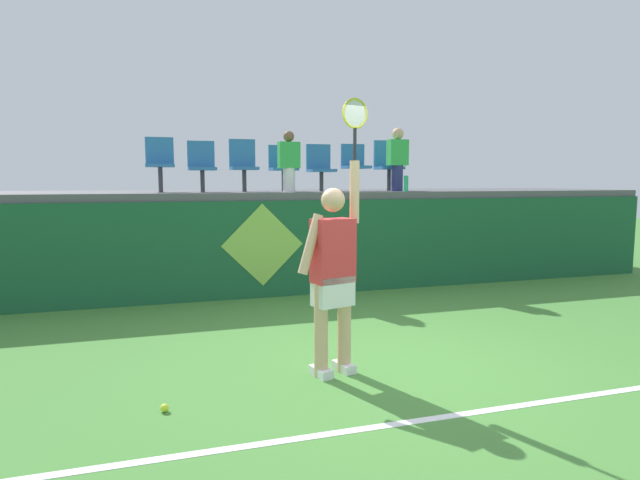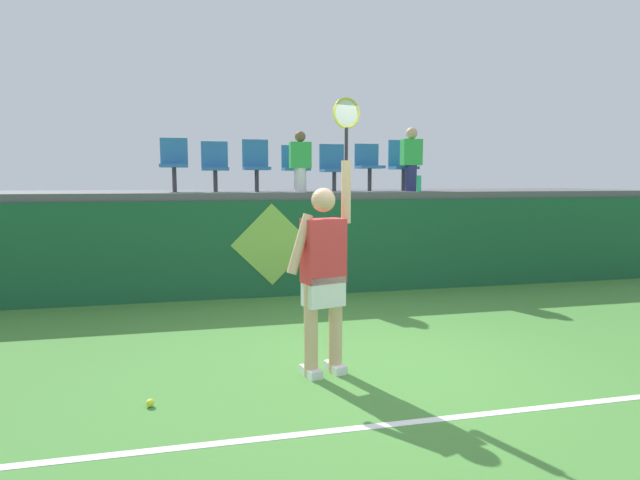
# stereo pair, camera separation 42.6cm
# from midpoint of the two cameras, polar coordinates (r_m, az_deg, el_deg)

# --- Properties ---
(ground_plane) EXTENTS (40.00, 40.00, 0.00)m
(ground_plane) POSITION_cam_midpoint_polar(r_m,az_deg,el_deg) (5.30, 4.24, -13.57)
(ground_plane) COLOR #478438
(court_back_wall) EXTENTS (13.62, 0.20, 1.50)m
(court_back_wall) POSITION_cam_midpoint_polar(r_m,az_deg,el_deg) (8.33, -4.30, -0.84)
(court_back_wall) COLOR #195633
(court_back_wall) RESTS_ON ground_plane
(spectator_platform) EXTENTS (13.62, 2.73, 0.12)m
(spectator_platform) POSITION_cam_midpoint_polar(r_m,az_deg,el_deg) (9.55, -6.09, 4.97)
(spectator_platform) COLOR #56565B
(spectator_platform) RESTS_ON court_back_wall
(court_baseline_stripe) EXTENTS (12.25, 0.08, 0.01)m
(court_baseline_stripe) POSITION_cam_midpoint_polar(r_m,az_deg,el_deg) (4.32, 10.12, -18.44)
(court_baseline_stripe) COLOR white
(court_baseline_stripe) RESTS_ON ground_plane
(tennis_player) EXTENTS (0.74, 0.35, 2.57)m
(tennis_player) POSITION_cam_midpoint_polar(r_m,az_deg,el_deg) (4.86, -1.05, -3.37)
(tennis_player) COLOR white
(tennis_player) RESTS_ON ground_plane
(tennis_ball) EXTENTS (0.07, 0.07, 0.07)m
(tennis_ball) POSITION_cam_midpoint_polar(r_m,az_deg,el_deg) (4.57, -19.21, -16.86)
(tennis_ball) COLOR #D1E533
(tennis_ball) RESTS_ON ground_plane
(water_bottle) EXTENTS (0.08, 0.08, 0.27)m
(water_bottle) POSITION_cam_midpoint_polar(r_m,az_deg,el_deg) (8.95, 7.97, 6.08)
(water_bottle) COLOR #26B272
(water_bottle) RESTS_ON spectator_platform
(stadium_chair_0) EXTENTS (0.44, 0.42, 0.88)m
(stadium_chair_0) POSITION_cam_midpoint_polar(r_m,az_deg,el_deg) (8.92, -18.31, 8.15)
(stadium_chair_0) COLOR #38383D
(stadium_chair_0) RESTS_ON spectator_platform
(stadium_chair_1) EXTENTS (0.44, 0.42, 0.84)m
(stadium_chair_1) POSITION_cam_midpoint_polar(r_m,az_deg,el_deg) (8.93, -14.06, 8.02)
(stadium_chair_1) COLOR #38383D
(stadium_chair_1) RESTS_ON spectator_platform
(stadium_chair_2) EXTENTS (0.44, 0.42, 0.88)m
(stadium_chair_2) POSITION_cam_midpoint_polar(r_m,az_deg,el_deg) (9.00, -9.68, 8.24)
(stadium_chair_2) COLOR #38383D
(stadium_chair_2) RESTS_ON spectator_platform
(stadium_chair_3) EXTENTS (0.44, 0.42, 0.79)m
(stadium_chair_3) POSITION_cam_midpoint_polar(r_m,az_deg,el_deg) (9.10, -5.43, 8.06)
(stadium_chair_3) COLOR #38383D
(stadium_chair_3) RESTS_ON spectator_platform
(stadium_chair_4) EXTENTS (0.44, 0.42, 0.82)m
(stadium_chair_4) POSITION_cam_midpoint_polar(r_m,az_deg,el_deg) (9.27, -1.31, 8.06)
(stadium_chair_4) COLOR #38383D
(stadium_chair_4) RESTS_ON spectator_platform
(stadium_chair_5) EXTENTS (0.44, 0.42, 0.84)m
(stadium_chair_5) POSITION_cam_midpoint_polar(r_m,az_deg,el_deg) (9.46, 2.50, 8.26)
(stadium_chair_5) COLOR #38383D
(stadium_chair_5) RESTS_ON spectator_platform
(stadium_chair_6) EXTENTS (0.44, 0.42, 0.91)m
(stadium_chair_6) POSITION_cam_midpoint_polar(r_m,az_deg,el_deg) (9.70, 6.06, 8.31)
(stadium_chair_6) COLOR #38383D
(stadium_chair_6) RESTS_ON spectator_platform
(spectator_0) EXTENTS (0.34, 0.20, 1.09)m
(spectator_0) POSITION_cam_midpoint_polar(r_m,az_deg,el_deg) (9.32, 7.10, 8.81)
(spectator_0) COLOR navy
(spectator_0) RESTS_ON spectator_platform
(spectator_1) EXTENTS (0.34, 0.20, 0.98)m
(spectator_1) POSITION_cam_midpoint_polar(r_m,az_deg,el_deg) (8.66, -4.82, 8.56)
(spectator_1) COLOR white
(spectator_1) RESTS_ON spectator_platform
(wall_signage_mount) EXTENTS (1.27, 0.01, 1.46)m
(wall_signage_mount) POSITION_cam_midpoint_polar(r_m,az_deg,el_deg) (8.26, -7.65, -6.22)
(wall_signage_mount) COLOR #195633
(wall_signage_mount) RESTS_ON ground_plane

